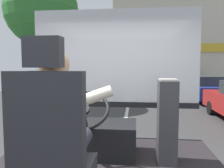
# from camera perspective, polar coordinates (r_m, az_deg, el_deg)

# --- Properties ---
(ground) EXTENTS (18.00, 44.00, 0.06)m
(ground) POSITION_cam_1_polar(r_m,az_deg,el_deg) (10.68, 4.34, -4.92)
(ground) COLOR #363636
(driver_seat) EXTENTS (0.48, 0.48, 1.27)m
(driver_seat) POSITION_cam_1_polar(r_m,az_deg,el_deg) (1.56, -15.16, -17.01)
(driver_seat) COLOR black
(driver_seat) RESTS_ON bus_floor
(bus_driver) EXTENTS (0.75, 0.63, 0.80)m
(bus_driver) POSITION_cam_1_polar(r_m,az_deg,el_deg) (1.61, -13.78, -9.67)
(bus_driver) COLOR #282833
(bus_driver) RESTS_ON driver_seat
(steering_console) EXTENTS (1.10, 1.03, 0.83)m
(steering_console) POSITION_cam_1_polar(r_m,az_deg,el_deg) (2.81, -5.37, -13.47)
(steering_console) COLOR black
(steering_console) RESTS_ON bus_floor
(fare_box) EXTENTS (0.21, 0.27, 0.96)m
(fare_box) POSITION_cam_1_polar(r_m,az_deg,el_deg) (2.61, 14.07, -9.30)
(fare_box) COLOR #333338
(fare_box) RESTS_ON bus_floor
(windshield_panel) EXTENTS (2.50, 0.08, 1.48)m
(windshield_panel) POSITION_cam_1_polar(r_m,az_deg,el_deg) (3.36, 0.74, 3.79)
(windshield_panel) COLOR silver
(street_tree) EXTENTS (2.98, 2.98, 5.53)m
(street_tree) POSITION_cam_1_polar(r_m,az_deg,el_deg) (9.94, -17.72, 17.61)
(street_tree) COLOR #4C3828
(street_tree) RESTS_ON ground
(shop_building) EXTENTS (13.43, 4.98, 7.46)m
(shop_building) POSITION_cam_1_polar(r_m,az_deg,el_deg) (19.86, 20.96, 10.14)
(shop_building) COLOR #BCB29E
(shop_building) RESTS_ON ground
(parked_car_blue) EXTENTS (2.01, 4.05, 1.26)m
(parked_car_blue) POSITION_cam_1_polar(r_m,az_deg,el_deg) (12.28, 23.80, -0.86)
(parked_car_blue) COLOR navy
(parked_car_blue) RESTS_ON ground
(parked_car_silver) EXTENTS (1.79, 3.99, 1.38)m
(parked_car_silver) POSITION_cam_1_polar(r_m,az_deg,el_deg) (16.66, 17.86, 0.90)
(parked_car_silver) COLOR silver
(parked_car_silver) RESTS_ON ground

